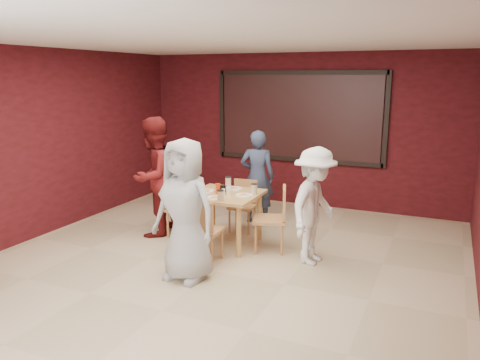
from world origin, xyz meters
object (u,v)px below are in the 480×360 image
at_px(chair_left, 179,205).
at_px(chair_right, 275,215).
at_px(dining_table, 225,200).
at_px(diner_back, 257,177).
at_px(diner_right, 315,206).
at_px(chair_front, 202,228).
at_px(chair_back, 244,202).
at_px(diner_left, 154,177).
at_px(diner_front, 185,210).

height_order(chair_left, chair_right, chair_right).
distance_m(dining_table, diner_back, 1.18).
height_order(diner_back, diner_right, diner_back).
height_order(chair_front, chair_back, chair_front).
height_order(chair_front, diner_right, diner_right).
bearing_deg(chair_front, diner_left, 148.72).
distance_m(chair_back, chair_left, 1.02).
distance_m(diner_front, diner_right, 1.68).
height_order(chair_front, diner_back, diner_back).
distance_m(chair_back, chair_right, 1.01).
height_order(diner_front, diner_right, diner_front).
relative_size(chair_front, diner_right, 0.56).
relative_size(chair_front, diner_front, 0.50).
relative_size(dining_table, chair_back, 1.23).
distance_m(chair_back, diner_back, 0.56).
xyz_separation_m(chair_right, diner_right, (0.60, -0.19, 0.25)).
relative_size(chair_left, diner_back, 0.55).
distance_m(chair_back, diner_left, 1.44).
bearing_deg(diner_left, dining_table, 90.60).
relative_size(chair_right, diner_left, 0.51).
height_order(chair_back, diner_front, diner_front).
xyz_separation_m(chair_front, chair_right, (0.69, 0.82, 0.03)).
distance_m(chair_back, diner_right, 1.64).
xyz_separation_m(chair_back, diner_right, (1.36, -0.85, 0.31)).
bearing_deg(diner_right, diner_front, 141.09).
xyz_separation_m(chair_front, diner_right, (1.29, 0.64, 0.27)).
relative_size(dining_table, chair_left, 1.15).
bearing_deg(diner_left, chair_left, 102.54).
bearing_deg(diner_left, diner_back, 134.62).
bearing_deg(chair_back, diner_right, -31.84).
relative_size(diner_back, diner_left, 0.85).
bearing_deg(dining_table, chair_back, 91.64).
relative_size(diner_front, diner_back, 1.11).
relative_size(chair_back, diner_right, 0.52).
bearing_deg(chair_left, diner_left, -166.97).
bearing_deg(dining_table, chair_front, -85.82).
height_order(chair_left, diner_right, diner_right).
bearing_deg(diner_front, chair_back, 99.20).
bearing_deg(chair_front, dining_table, 94.18).
bearing_deg(chair_back, dining_table, -88.36).
relative_size(chair_left, diner_left, 0.47).
height_order(chair_front, chair_right, chair_right).
xyz_separation_m(diner_front, diner_back, (-0.07, 2.42, -0.08)).
relative_size(dining_table, diner_front, 0.57).
xyz_separation_m(chair_front, diner_front, (0.04, -0.47, 0.36)).
bearing_deg(diner_front, chair_right, 69.21).
relative_size(dining_table, chair_front, 1.14).
distance_m(dining_table, diner_right, 1.35).
xyz_separation_m(dining_table, diner_front, (0.09, -1.24, 0.18)).
bearing_deg(chair_back, diner_front, -86.70).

